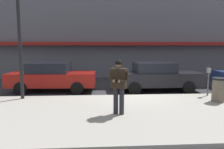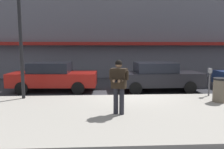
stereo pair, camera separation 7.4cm
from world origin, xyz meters
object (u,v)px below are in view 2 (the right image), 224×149
Objects in this scene: parked_sedan_near at (53,77)px; parked_sedan_mid at (157,76)px; parking_meter at (210,78)px; trash_bin at (220,90)px; street_lamp_post at (20,28)px; man_texting_on_phone at (119,81)px.

parked_sedan_mid is at bearing -2.56° from parked_sedan_near.
parked_sedan_mid is 2.68m from parking_meter.
parked_sedan_mid reaches higher than trash_bin.
parked_sedan_mid is at bearing 16.79° from street_lamp_post.
parked_sedan_near is 0.94× the size of street_lamp_post.
street_lamp_post reaches higher than parking_meter.
street_lamp_post reaches higher than parked_sedan_near.
parked_sedan_near is 4.67× the size of trash_bin.
trash_bin is at bearing -59.44° from parked_sedan_mid.
trash_bin is at bearing -23.87° from parked_sedan_near.
street_lamp_post is 8.62m from trash_bin.
parked_sedan_mid is 0.93× the size of street_lamp_post.
parked_sedan_near reaches higher than parking_meter.
parking_meter is 1.30× the size of trash_bin.
parking_meter is at bearing 30.15° from man_texting_on_phone.
street_lamp_post is at bearing -179.66° from parking_meter.
street_lamp_post is (-0.84, -2.18, 2.35)m from parked_sedan_near.
man_texting_on_phone is (3.11, -4.66, 0.46)m from parked_sedan_near.
trash_bin is at bearing -7.43° from street_lamp_post.
parked_sedan_near is 3.60× the size of parking_meter.
man_texting_on_phone reaches higher than parked_sedan_mid.
street_lamp_post reaches higher than trash_bin.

